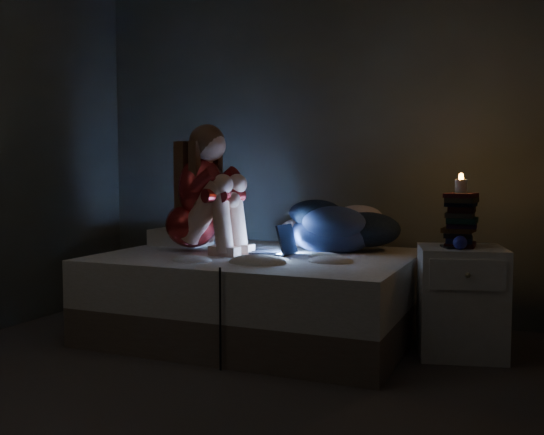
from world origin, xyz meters
The scene contains 12 objects.
floor centered at (0.00, 0.00, -0.01)m, with size 3.60×3.80×0.02m, color #413B38.
wall_back centered at (0.00, 1.91, 1.30)m, with size 3.60×0.02×2.60m, color #5C5D58.
bed centered at (-0.09, 1.10, 0.27)m, with size 1.98×1.49×0.55m, color #B7B2A6, non-canonical shape.
pillow centered at (-0.84, 1.36, 0.60)m, with size 0.41×0.29×0.12m, color white.
woman centered at (-0.57, 1.06, 0.98)m, with size 0.54×0.35×0.87m, color maroon, non-canonical shape.
laptop centered at (-0.02, 1.13, 0.65)m, with size 0.30×0.21×0.21m, color black, non-canonical shape.
clothes_pile centered at (0.31, 1.45, 0.73)m, with size 0.61×0.49×0.37m, color navy, non-canonical shape.
nightstand centered at (1.20, 1.15, 0.32)m, with size 0.49×0.43×0.65m, color silver.
book_stack centered at (1.19, 1.18, 0.81)m, with size 0.19×0.25×0.32m, color black, non-canonical shape.
candle centered at (1.19, 1.18, 1.01)m, with size 0.07×0.07×0.08m, color beige.
phone centered at (1.13, 1.10, 0.65)m, with size 0.07×0.14×0.01m, color black.
blue_orb centered at (1.17, 1.02, 0.69)m, with size 0.08×0.08×0.08m, color navy.
Camera 1 is at (1.60, -2.66, 1.09)m, focal length 41.38 mm.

